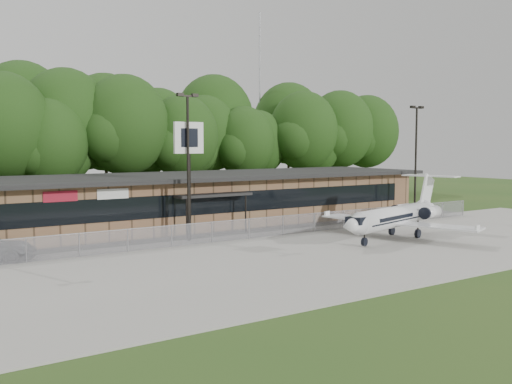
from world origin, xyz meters
TOP-DOWN VIEW (x-y plane):
  - ground at (0.00, 0.00)m, footprint 160.00×160.00m
  - apron at (0.00, 8.00)m, footprint 64.00×18.00m
  - parking_lot at (0.00, 19.50)m, footprint 50.00×9.00m
  - terminal at (-0.00, 23.94)m, footprint 41.00×11.65m
  - fence at (0.00, 15.00)m, footprint 46.00×0.04m
  - treeline at (0.00, 42.00)m, footprint 72.00×12.00m
  - radio_mast at (22.00, 48.00)m, footprint 0.20×0.20m
  - light_pole_mid at (-5.00, 16.50)m, footprint 1.55×0.30m
  - light_pole_right at (18.00, 16.50)m, footprint 1.55×0.30m
  - business_jet at (7.79, 9.22)m, footprint 13.24×11.90m
  - pole_sign at (-4.79, 16.79)m, footprint 2.18×0.27m

SIDE VIEW (x-z plane):
  - ground at x=0.00m, z-range 0.00..0.00m
  - parking_lot at x=0.00m, z-range 0.00..0.06m
  - apron at x=0.00m, z-range 0.00..0.08m
  - fence at x=0.00m, z-range 0.02..1.54m
  - business_jet at x=7.79m, z-range -0.64..3.85m
  - terminal at x=0.00m, z-range 0.03..4.33m
  - light_pole_mid at x=-5.00m, z-range 0.86..11.09m
  - light_pole_right at x=18.00m, z-range 0.86..11.09m
  - pole_sign at x=-4.79m, z-range 2.20..10.51m
  - treeline at x=0.00m, z-range 0.00..15.00m
  - radio_mast at x=22.00m, z-range 0.00..25.00m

